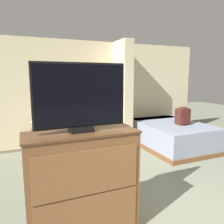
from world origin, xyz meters
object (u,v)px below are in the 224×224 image
table_lamp (39,117)px  couch (83,136)px  bed (171,134)px  tv (81,97)px  tv_dresser (83,183)px  coffee_table (97,148)px  backpack (183,115)px

table_lamp → couch: bearing=-0.5°
bed → tv: bearing=-143.0°
table_lamp → tv: size_ratio=0.44×
tv_dresser → bed: size_ratio=0.58×
table_lamp → bed: size_ratio=0.21×
coffee_table → tv: 2.19m
tv_dresser → backpack: (2.97, 1.89, 0.24)m
coffee_table → tv: tv is taller
couch → bed: (2.07, -0.64, -0.02)m
couch → bed: size_ratio=0.84×
tv → backpack: tv is taller
table_lamp → tv_dresser: (0.22, -2.77, -0.27)m
table_lamp → backpack: (3.19, -0.89, -0.03)m
tv_dresser → bed: tv_dresser is taller
couch → tv_dresser: bearing=-105.2°
coffee_table → backpack: (2.22, 0.19, 0.47)m
couch → coffee_table: size_ratio=2.17×
tv_dresser → table_lamp: bearing=94.6°
couch → bed: bearing=-17.2°
table_lamp → tv_dresser: bearing=-85.4°
table_lamp → tv_dresser: 2.80m
couch → tv: bearing=-105.2°
tv → backpack: 3.58m
couch → tv: size_ratio=1.80×
couch → tv_dresser: 2.88m
tv → backpack: bearing=32.4°
coffee_table → bed: 2.12m
coffee_table → bed: size_ratio=0.39×
tv_dresser → tv: 0.93m
couch → coffee_table: bearing=-90.3°
coffee_table → table_lamp: size_ratio=1.87×
coffee_table → tv: size_ratio=0.83×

